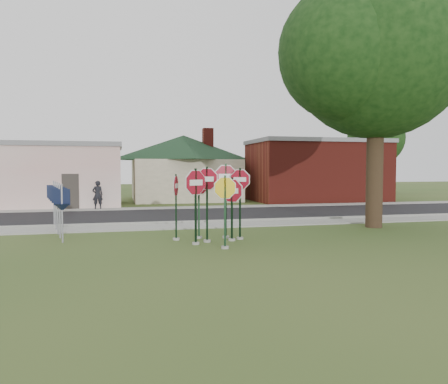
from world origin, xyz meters
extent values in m
plane|color=#324E1D|center=(0.00, 0.00, 0.00)|extent=(120.00, 120.00, 0.00)
cube|color=gray|center=(0.00, 5.50, 0.03)|extent=(60.00, 1.60, 0.06)
cube|color=black|center=(0.00, 10.00, 0.02)|extent=(60.00, 7.00, 0.04)
cube|color=gray|center=(0.00, 14.30, 0.03)|extent=(60.00, 1.60, 0.06)
cube|color=gray|center=(0.00, 6.50, 0.07)|extent=(60.00, 0.20, 0.14)
cylinder|color=gray|center=(-0.20, 1.45, 0.04)|extent=(0.24, 0.24, 0.08)
cube|color=black|center=(-0.20, 1.45, 1.29)|extent=(0.08, 0.07, 2.58)
cylinder|color=white|center=(-0.20, 1.45, 2.16)|extent=(0.96, 0.45, 1.04)
cylinder|color=maroon|center=(-0.20, 1.45, 2.16)|extent=(0.89, 0.42, 0.97)
cube|color=white|center=(-0.20, 1.45, 2.16)|extent=(0.44, 0.21, 0.17)
cylinder|color=gray|center=(0.10, 0.12, 0.04)|extent=(0.24, 0.24, 0.08)
cube|color=black|center=(0.10, 0.12, 1.15)|extent=(0.07, 0.06, 2.31)
cylinder|color=white|center=(0.10, 0.12, 1.91)|extent=(0.96, 0.13, 0.97)
cylinder|color=#DDB008|center=(0.10, 0.12, 1.91)|extent=(0.89, 0.12, 0.90)
cylinder|color=gray|center=(-0.67, 1.06, 0.04)|extent=(0.24, 0.24, 0.08)
cube|color=black|center=(-0.67, 1.06, 1.26)|extent=(0.08, 0.07, 2.52)
cylinder|color=white|center=(-0.67, 1.06, 2.05)|extent=(1.03, 0.60, 1.18)
cylinder|color=maroon|center=(-0.67, 1.06, 2.05)|extent=(0.96, 0.56, 1.09)
cube|color=white|center=(-0.67, 1.06, 2.05)|extent=(0.48, 0.28, 0.19)
cylinder|color=gray|center=(0.69, 1.52, 0.04)|extent=(0.24, 0.24, 0.08)
cube|color=black|center=(0.69, 1.52, 1.10)|extent=(0.08, 0.08, 2.21)
cylinder|color=white|center=(0.69, 1.52, 1.75)|extent=(0.84, 0.82, 1.15)
cylinder|color=maroon|center=(0.69, 1.52, 1.75)|extent=(0.78, 0.76, 1.07)
cube|color=white|center=(0.69, 1.52, 1.75)|extent=(0.39, 0.38, 0.18)
cylinder|color=gray|center=(0.62, 2.13, 0.04)|extent=(0.24, 0.24, 0.08)
cube|color=black|center=(0.62, 2.13, 1.35)|extent=(0.06, 0.05, 2.69)
cylinder|color=white|center=(0.62, 2.13, 2.24)|extent=(1.15, 0.06, 1.15)
cylinder|color=maroon|center=(0.62, 2.13, 2.24)|extent=(1.07, 0.06, 1.07)
cube|color=white|center=(0.62, 2.13, 2.24)|extent=(0.53, 0.03, 0.18)
cylinder|color=gray|center=(-0.34, 2.28, 0.04)|extent=(0.24, 0.24, 0.08)
cube|color=black|center=(-0.34, 2.28, 1.22)|extent=(0.06, 0.05, 2.44)
cylinder|color=white|center=(-0.34, 2.28, 1.99)|extent=(1.12, 0.02, 1.12)
cylinder|color=maroon|center=(-0.34, 2.28, 1.99)|extent=(1.04, 0.02, 1.04)
cube|color=white|center=(-0.34, 2.28, 1.99)|extent=(0.52, 0.01, 0.18)
cylinder|color=gray|center=(1.05, 1.76, 0.04)|extent=(0.24, 0.24, 0.08)
cube|color=black|center=(1.05, 1.76, 1.27)|extent=(0.08, 0.07, 2.54)
cylinder|color=white|center=(1.05, 1.76, 2.13)|extent=(0.86, 0.54, 1.00)
cylinder|color=maroon|center=(1.05, 1.76, 2.13)|extent=(0.80, 0.51, 0.93)
cube|color=white|center=(1.05, 1.76, 2.13)|extent=(0.40, 0.25, 0.16)
cylinder|color=gray|center=(-1.18, 2.11, 0.04)|extent=(0.24, 0.24, 0.08)
cube|color=black|center=(-1.18, 2.11, 1.16)|extent=(0.07, 0.07, 2.32)
cylinder|color=white|center=(-1.18, 2.11, 1.91)|extent=(0.32, 0.97, 1.01)
cylinder|color=maroon|center=(-1.18, 2.11, 1.91)|extent=(0.30, 0.90, 0.94)
cube|color=white|center=(-1.18, 2.11, 1.91)|extent=(0.15, 0.45, 0.16)
cube|color=#59595E|center=(-5.00, 2.50, 1.00)|extent=(0.05, 0.05, 2.00)
cube|color=black|center=(-5.00, 2.50, 1.55)|extent=(0.55, 0.13, 0.55)
cone|color=black|center=(-5.00, 2.50, 1.20)|extent=(0.65, 0.65, 0.25)
cube|color=#59595E|center=(-5.20, 3.50, 1.00)|extent=(0.05, 0.05, 2.00)
cube|color=black|center=(-5.20, 3.50, 1.55)|extent=(0.55, 0.09, 0.55)
cone|color=black|center=(-5.20, 3.50, 1.20)|extent=(0.62, 0.62, 0.25)
cube|color=#59595E|center=(-5.40, 4.50, 1.00)|extent=(0.05, 0.05, 2.00)
cube|color=black|center=(-5.40, 4.50, 1.55)|extent=(0.55, 0.05, 0.55)
cone|color=black|center=(-5.40, 4.50, 1.20)|extent=(0.58, 0.58, 0.25)
cube|color=#59595E|center=(-5.60, 5.50, 1.00)|extent=(0.05, 0.05, 2.00)
cube|color=black|center=(-5.60, 5.50, 1.55)|extent=(0.55, 0.05, 0.55)
cone|color=black|center=(-5.60, 5.50, 1.20)|extent=(0.58, 0.58, 0.25)
cube|color=#59595E|center=(-5.80, 6.50, 1.00)|extent=(0.05, 0.05, 2.00)
cube|color=black|center=(-5.80, 6.50, 1.55)|extent=(0.55, 0.09, 0.55)
cone|color=black|center=(-5.80, 6.50, 1.20)|extent=(0.62, 0.62, 0.25)
cube|color=silver|center=(-9.00, 18.00, 2.00)|extent=(12.00, 6.00, 4.00)
cube|color=gray|center=(-9.00, 18.00, 4.05)|extent=(12.20, 6.20, 0.30)
cube|color=#332D28|center=(-6.00, 15.02, 1.10)|extent=(1.00, 0.10, 2.20)
cube|color=beige|center=(2.00, 22.00, 1.60)|extent=(8.00, 8.00, 3.20)
pyramid|color=black|center=(2.00, 22.00, 5.20)|extent=(11.60, 11.60, 2.00)
cube|color=maroon|center=(4.00, 22.00, 5.00)|extent=(0.80, 0.80, 1.60)
cube|color=maroon|center=(12.00, 18.50, 2.25)|extent=(10.00, 6.00, 4.50)
cube|color=gray|center=(12.00, 18.50, 4.60)|extent=(10.20, 6.20, 0.30)
cube|color=white|center=(10.00, 15.55, 2.60)|extent=(2.00, 0.08, 0.90)
cylinder|color=black|center=(7.50, 3.50, 2.91)|extent=(0.70, 0.70, 5.83)
sphere|color=black|center=(7.50, 3.50, 7.50)|extent=(7.42, 7.42, 7.42)
cylinder|color=black|center=(22.00, 26.00, 2.00)|extent=(0.50, 0.50, 4.00)
sphere|color=black|center=(22.00, 26.00, 5.60)|extent=(5.60, 5.60, 5.60)
imported|color=black|center=(-4.39, 14.55, 0.92)|extent=(0.69, 0.51, 1.72)
camera|label=1|loc=(-3.12, -13.08, 2.51)|focal=35.00mm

